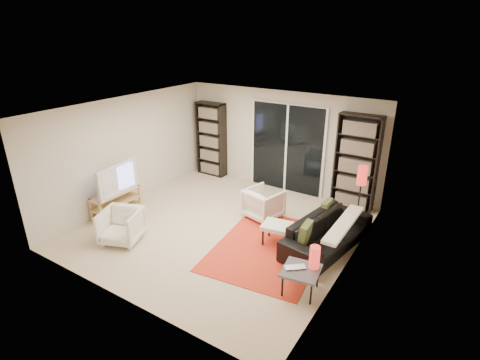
# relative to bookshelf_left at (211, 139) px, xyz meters

# --- Properties ---
(floor) EXTENTS (5.00, 5.00, 0.00)m
(floor) POSITION_rel_bookshelf_left_xyz_m (1.95, -2.33, -0.98)
(floor) COLOR beige
(floor) RESTS_ON ground
(wall_back) EXTENTS (5.00, 0.02, 2.40)m
(wall_back) POSITION_rel_bookshelf_left_xyz_m (1.95, 0.17, 0.22)
(wall_back) COLOR beige
(wall_back) RESTS_ON ground
(wall_front) EXTENTS (5.00, 0.02, 2.40)m
(wall_front) POSITION_rel_bookshelf_left_xyz_m (1.95, -4.83, 0.22)
(wall_front) COLOR beige
(wall_front) RESTS_ON ground
(wall_left) EXTENTS (0.02, 5.00, 2.40)m
(wall_left) POSITION_rel_bookshelf_left_xyz_m (-0.55, -2.33, 0.22)
(wall_left) COLOR beige
(wall_left) RESTS_ON ground
(wall_right) EXTENTS (0.02, 5.00, 2.40)m
(wall_right) POSITION_rel_bookshelf_left_xyz_m (4.45, -2.33, 0.22)
(wall_right) COLOR beige
(wall_right) RESTS_ON ground
(ceiling) EXTENTS (5.00, 5.00, 0.02)m
(ceiling) POSITION_rel_bookshelf_left_xyz_m (1.95, -2.33, 1.42)
(ceiling) COLOR white
(ceiling) RESTS_ON wall_back
(sliding_door) EXTENTS (1.92, 0.08, 2.16)m
(sliding_door) POSITION_rel_bookshelf_left_xyz_m (2.15, 0.13, 0.07)
(sliding_door) COLOR white
(sliding_door) RESTS_ON ground
(bookshelf_left) EXTENTS (0.80, 0.30, 1.95)m
(bookshelf_left) POSITION_rel_bookshelf_left_xyz_m (0.00, 0.00, 0.00)
(bookshelf_left) COLOR black
(bookshelf_left) RESTS_ON ground
(bookshelf_right) EXTENTS (0.90, 0.30, 2.10)m
(bookshelf_right) POSITION_rel_bookshelf_left_xyz_m (3.85, -0.00, 0.07)
(bookshelf_right) COLOR black
(bookshelf_right) RESTS_ON ground
(tv_stand) EXTENTS (0.36, 1.13, 0.50)m
(tv_stand) POSITION_rel_bookshelf_left_xyz_m (-0.33, -3.00, -0.71)
(tv_stand) COLOR #E7B675
(tv_stand) RESTS_ON floor
(tv) EXTENTS (0.30, 1.13, 0.65)m
(tv) POSITION_rel_bookshelf_left_xyz_m (-0.31, -3.00, -0.15)
(tv) COLOR black
(tv) RESTS_ON tv_stand
(rug) EXTENTS (2.13, 2.69, 0.01)m
(rug) POSITION_rel_bookshelf_left_xyz_m (3.10, -2.44, -0.97)
(rug) COLOR red
(rug) RESTS_ON floor
(sofa) EXTENTS (1.13, 2.13, 0.59)m
(sofa) POSITION_rel_bookshelf_left_xyz_m (3.97, -1.86, -0.68)
(sofa) COLOR black
(sofa) RESTS_ON floor
(armchair_back) EXTENTS (0.83, 0.84, 0.64)m
(armchair_back) POSITION_rel_bookshelf_left_xyz_m (2.42, -1.46, -0.66)
(armchair_back) COLOR white
(armchair_back) RESTS_ON floor
(armchair_front) EXTENTS (0.89, 0.90, 0.64)m
(armchair_front) POSITION_rel_bookshelf_left_xyz_m (0.65, -3.72, -0.66)
(armchair_front) COLOR white
(armchair_front) RESTS_ON floor
(ottoman) EXTENTS (0.59, 0.51, 0.40)m
(ottoman) POSITION_rel_bookshelf_left_xyz_m (3.14, -2.24, -0.63)
(ottoman) COLOR white
(ottoman) RESTS_ON floor
(side_table) EXTENTS (0.62, 0.62, 0.40)m
(side_table) POSITION_rel_bookshelf_left_xyz_m (4.07, -3.27, -0.61)
(side_table) COLOR #4A4A4F
(side_table) RESTS_ON floor
(laptop) EXTENTS (0.38, 0.36, 0.03)m
(laptop) POSITION_rel_bookshelf_left_xyz_m (4.01, -3.32, -0.56)
(laptop) COLOR silver
(laptop) RESTS_ON side_table
(table_lamp) EXTENTS (0.16, 0.16, 0.36)m
(table_lamp) POSITION_rel_bookshelf_left_xyz_m (4.20, -3.11, -0.40)
(table_lamp) COLOR red
(table_lamp) RESTS_ON side_table
(floor_lamp) EXTENTS (0.21, 0.21, 1.36)m
(floor_lamp) POSITION_rel_bookshelf_left_xyz_m (4.24, -0.97, 0.06)
(floor_lamp) COLOR black
(floor_lamp) RESTS_ON floor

